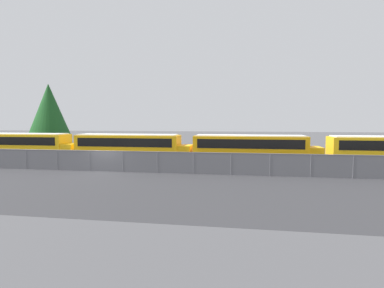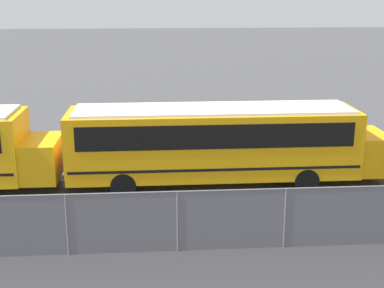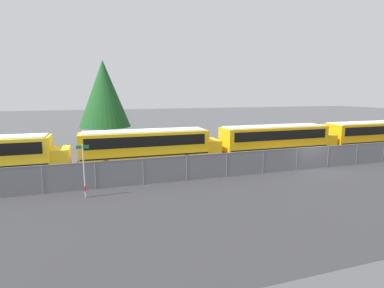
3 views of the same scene
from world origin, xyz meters
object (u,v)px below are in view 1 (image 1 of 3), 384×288
school_bus_3 (131,146)px  tree_2 (49,109)px  school_bus_2 (24,144)px  school_bus_4 (252,148)px

school_bus_3 → tree_2: size_ratio=1.26×
school_bus_2 → school_bus_3: 12.55m
school_bus_4 → tree_2: size_ratio=1.26×
school_bus_3 → school_bus_2: bearing=178.8°
school_bus_2 → school_bus_3: bearing=-1.2°
school_bus_4 → tree_2: bearing=161.3°
school_bus_2 → tree_2: tree_2 is taller
school_bus_2 → school_bus_4: 24.87m
school_bus_2 → school_bus_3: size_ratio=1.00×
school_bus_2 → tree_2: 10.62m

